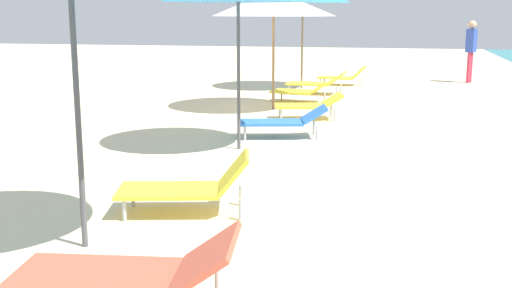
{
  "coord_description": "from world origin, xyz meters",
  "views": [
    {
      "loc": [
        2.68,
        3.08,
        1.96
      ],
      "look_at": [
        1.57,
        7.98,
        0.92
      ],
      "focal_mm": 44.51,
      "sensor_mm": 36.0,
      "label": 1
    }
  ],
  "objects": [
    {
      "name": "lounger_fifth_inland",
      "position": [
        1.05,
        14.79,
        0.28
      ],
      "size": [
        1.36,
        0.86,
        0.49
      ],
      "rotation": [
        0.0,
        0.0,
        3.37
      ],
      "color": "yellow",
      "rests_on": "ground"
    },
    {
      "name": "umbrella_fifth",
      "position": [
        0.14,
        15.89,
        2.15
      ],
      "size": [
        2.52,
        2.52,
        2.47
      ],
      "color": "olive",
      "rests_on": "ground"
    },
    {
      "name": "person_walking_near",
      "position": [
        4.61,
        22.14,
        1.08
      ],
      "size": [
        0.34,
        0.42,
        1.76
      ],
      "rotation": [
        0.0,
        0.0,
        2.75
      ],
      "color": "#D8334C",
      "rests_on": "ground"
    },
    {
      "name": "lounger_third_inland",
      "position": [
        1.04,
        6.59,
        0.34
      ],
      "size": [
        1.54,
        0.89,
        0.6
      ],
      "rotation": [
        0.0,
        0.0,
        3.28
      ],
      "color": "#D8593F",
      "rests_on": "ground"
    },
    {
      "name": "lounger_fifth_shoreside",
      "position": [
        0.55,
        17.07,
        0.27
      ],
      "size": [
        1.36,
        0.81,
        0.5
      ],
      "rotation": [
        0.0,
        0.0,
        3.01
      ],
      "color": "yellow",
      "rests_on": "ground"
    },
    {
      "name": "lounger_farthest_inland",
      "position": [
        0.72,
        18.57,
        0.29
      ],
      "size": [
        1.47,
        0.79,
        0.57
      ],
      "rotation": [
        0.0,
        0.0,
        3.07
      ],
      "color": "yellow",
      "rests_on": "ground"
    },
    {
      "name": "lounger_third_shoreside",
      "position": [
        0.68,
        8.86,
        0.28
      ],
      "size": [
        1.4,
        0.88,
        0.61
      ],
      "rotation": [
        0.0,
        0.0,
        3.39
      ],
      "color": "yellow",
      "rests_on": "ground"
    },
    {
      "name": "lounger_farthest_shoreside",
      "position": [
        1.15,
        20.7,
        0.25
      ],
      "size": [
        1.34,
        0.7,
        0.54
      ],
      "rotation": [
        0.0,
        0.0,
        3.03
      ],
      "color": "yellow",
      "rests_on": "ground"
    },
    {
      "name": "lounger_fourth_shoreside",
      "position": [
        0.9,
        12.92,
        0.28
      ],
      "size": [
        1.5,
        0.88,
        0.51
      ],
      "rotation": [
        0.0,
        0.0,
        3.38
      ],
      "color": "blue",
      "rests_on": "ground"
    }
  ]
}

